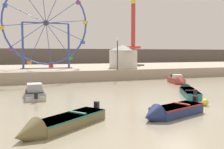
% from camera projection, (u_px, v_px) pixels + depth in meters
% --- Properties ---
extents(ground_plane, '(240.00, 240.00, 0.00)m').
position_uv_depth(ground_plane, '(180.00, 108.00, 16.55)').
color(ground_plane, gray).
extents(quay_promenade, '(110.00, 19.84, 1.30)m').
position_uv_depth(quay_promenade, '(78.00, 71.00, 41.22)').
color(quay_promenade, tan).
rests_on(quay_promenade, ground_plane).
extents(distant_town_skyline, '(140.00, 3.00, 4.40)m').
position_uv_depth(distant_town_skyline, '(54.00, 58.00, 62.85)').
color(distant_town_skyline, '#564C47').
rests_on(distant_town_skyline, ground_plane).
extents(motorboat_teal_painted, '(3.38, 5.17, 1.08)m').
position_uv_depth(motorboat_teal_painted, '(188.00, 91.00, 21.80)').
color(motorboat_teal_painted, teal).
rests_on(motorboat_teal_painted, ground_plane).
extents(motorboat_olive_wood, '(4.85, 4.00, 1.19)m').
position_uv_depth(motorboat_olive_wood, '(57.00, 124.00, 11.74)').
color(motorboat_olive_wood, olive).
rests_on(motorboat_olive_wood, ground_plane).
extents(motorboat_pale_grey, '(1.69, 6.18, 1.47)m').
position_uv_depth(motorboat_pale_grey, '(34.00, 91.00, 21.82)').
color(motorboat_pale_grey, silver).
rests_on(motorboat_pale_grey, ground_plane).
extents(motorboat_navy_blue, '(4.46, 2.52, 1.18)m').
position_uv_depth(motorboat_navy_blue, '(170.00, 112.00, 14.17)').
color(motorboat_navy_blue, navy).
rests_on(motorboat_navy_blue, ground_plane).
extents(motorboat_faded_red, '(2.12, 3.94, 1.27)m').
position_uv_depth(motorboat_faded_red, '(178.00, 80.00, 29.71)').
color(motorboat_faded_red, '#B24238').
rests_on(motorboat_faded_red, ground_plane).
extents(ferris_wheel_blue_frame, '(11.64, 1.20, 11.86)m').
position_uv_depth(ferris_wheel_blue_frame, '(46.00, 25.00, 35.80)').
color(ferris_wheel_blue_frame, '#334CA8').
rests_on(ferris_wheel_blue_frame, quay_promenade).
extents(drop_tower_red_tower, '(2.80, 2.80, 10.92)m').
position_uv_depth(drop_tower_red_tower, '(133.00, 42.00, 43.96)').
color(drop_tower_red_tower, '#BC332D').
rests_on(drop_tower_red_tower, quay_promenade).
extents(carnival_booth_white_ticket, '(3.23, 3.58, 3.25)m').
position_uv_depth(carnival_booth_white_ticket, '(123.00, 56.00, 37.27)').
color(carnival_booth_white_ticket, silver).
rests_on(carnival_booth_white_ticket, quay_promenade).
extents(promenade_lamp_near, '(0.32, 0.32, 3.94)m').
position_uv_depth(promenade_lamp_near, '(117.00, 49.00, 33.36)').
color(promenade_lamp_near, '#2D2D33').
rests_on(promenade_lamp_near, quay_promenade).
extents(mooring_buoy_orange, '(0.44, 0.44, 0.44)m').
position_uv_depth(mooring_buoy_orange, '(205.00, 102.00, 17.23)').
color(mooring_buoy_orange, yellow).
rests_on(mooring_buoy_orange, ground_plane).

